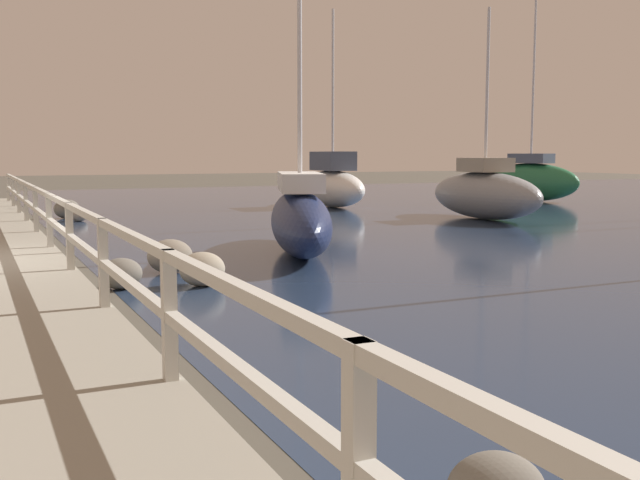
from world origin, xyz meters
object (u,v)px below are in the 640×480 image
(sailboat_gray, at_px, (485,193))
(sailboat_white, at_px, (333,184))
(sailboat_navy, at_px, (300,218))
(sailboat_green, at_px, (530,180))

(sailboat_gray, relative_size, sailboat_white, 0.87)
(sailboat_navy, height_order, sailboat_green, sailboat_green)
(sailboat_gray, relative_size, sailboat_navy, 0.90)
(sailboat_white, bearing_deg, sailboat_green, 1.06)
(sailboat_gray, distance_m, sailboat_navy, 9.51)
(sailboat_gray, height_order, sailboat_green, sailboat_green)
(sailboat_green, bearing_deg, sailboat_navy, -158.57)
(sailboat_navy, bearing_deg, sailboat_green, 55.93)
(sailboat_gray, height_order, sailboat_white, sailboat_white)
(sailboat_gray, bearing_deg, sailboat_navy, -146.30)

